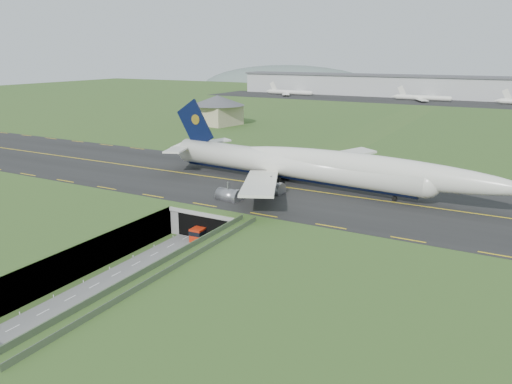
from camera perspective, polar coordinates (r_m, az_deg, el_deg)
The scene contains 10 objects.
ground at distance 97.16m, azimuth -8.83°, elevation -6.93°, with size 900.00×900.00×0.00m, color #2E5120.
airfield_deck at distance 96.06m, azimuth -8.90°, elevation -5.28°, with size 800.00×800.00×6.00m, color gray.
trench_road at distance 91.82m, azimuth -11.69°, elevation -8.40°, with size 12.00×75.00×0.20m, color slate.
taxiway at distance 121.53m, azimuth 0.51°, elevation 0.92°, with size 800.00×44.00×0.18m, color black.
tunnel_portal at distance 108.82m, azimuth -3.56°, elevation -2.40°, with size 17.00×22.30×6.00m.
guideway at distance 75.11m, azimuth -11.18°, elevation -9.63°, with size 3.00×53.00×7.05m.
jumbo_jet at distance 117.65m, azimuth 6.53°, elevation 2.92°, with size 91.53×59.20×19.66m.
shuttle_tram at distance 103.22m, azimuth -6.07°, elevation -4.53°, with size 2.93×6.95×2.80m.
service_building at distance 222.95m, azimuth -4.40°, elevation 9.61°, with size 28.00×28.00×12.97m.
cargo_terminal at distance 374.84m, azimuth 20.57°, elevation 11.17°, with size 320.00×67.00×15.60m.
Camera 1 is at (55.62, -70.53, 37.05)m, focal length 35.00 mm.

